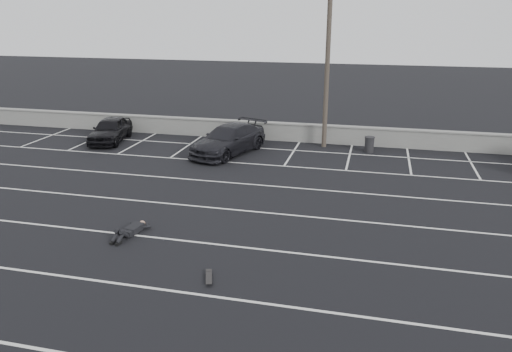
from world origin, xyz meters
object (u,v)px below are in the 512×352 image
(trash_bin, at_px, (369,144))
(utility_pole, at_px, (328,57))
(car_right, at_px, (228,140))
(skateboard, at_px, (209,278))
(person, at_px, (134,226))
(car_left, at_px, (110,130))

(trash_bin, bearing_deg, utility_pole, 167.20)
(car_right, distance_m, trash_bin, 7.56)
(utility_pole, distance_m, trash_bin, 5.14)
(utility_pole, relative_size, skateboard, 13.60)
(person, bearing_deg, skateboard, -26.30)
(utility_pole, xyz_separation_m, trash_bin, (2.49, -0.57, -4.46))
(trash_bin, height_order, person, trash_bin)
(trash_bin, bearing_deg, car_right, -164.43)
(car_left, xyz_separation_m, skateboard, (10.64, -13.60, -0.64))
(car_left, distance_m, utility_pole, 12.98)
(utility_pole, relative_size, trash_bin, 11.52)
(car_left, bearing_deg, car_right, -16.73)
(car_right, bearing_deg, skateboard, -57.33)
(car_left, distance_m, car_right, 7.42)
(car_right, distance_m, skateboard, 13.22)
(person, xyz_separation_m, skateboard, (3.54, -2.45, -0.16))
(person, bearing_deg, trash_bin, 67.08)
(utility_pole, height_order, skateboard, utility_pole)
(car_left, distance_m, skateboard, 17.28)
(utility_pole, distance_m, skateboard, 16.19)
(utility_pole, relative_size, person, 4.13)
(trash_bin, distance_m, skateboard, 15.36)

